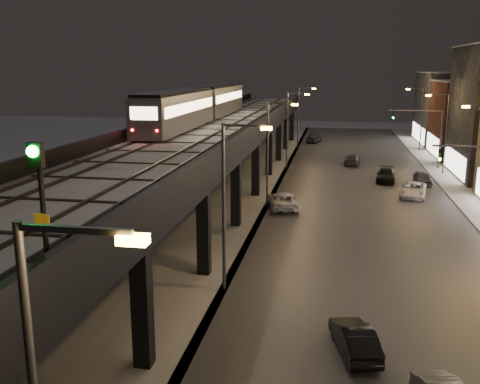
{
  "coord_description": "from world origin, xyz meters",
  "views": [
    {
      "loc": [
        4.91,
        -13.42,
        11.69
      ],
      "look_at": [
        -0.19,
        15.0,
        5.0
      ],
      "focal_mm": 40.0,
      "sensor_mm": 36.0,
      "label": 1
    }
  ],
  "objects_px": {
    "subway_train": "(201,104)",
    "car_far_white": "(314,138)",
    "car_near_white": "(354,340)",
    "rail_signal": "(39,182)",
    "car_onc_red": "(423,179)",
    "car_mid_dark": "(352,160)",
    "car_mid_silver": "(283,201)",
    "car_onc_white": "(386,176)",
    "car_onc_dark": "(413,190)"
  },
  "relations": [
    {
      "from": "subway_train",
      "to": "car_far_white",
      "type": "distance_m",
      "value": 35.97
    },
    {
      "from": "car_near_white",
      "to": "car_far_white",
      "type": "relative_size",
      "value": 0.89
    },
    {
      "from": "rail_signal",
      "to": "car_near_white",
      "type": "xyz_separation_m",
      "value": [
        8.13,
        9.31,
        -8.37
      ]
    },
    {
      "from": "rail_signal",
      "to": "car_onc_red",
      "type": "bearing_deg",
      "value": 70.32
    },
    {
      "from": "car_mid_dark",
      "to": "car_far_white",
      "type": "height_order",
      "value": "car_far_white"
    },
    {
      "from": "rail_signal",
      "to": "car_near_white",
      "type": "relative_size",
      "value": 0.87
    },
    {
      "from": "car_mid_silver",
      "to": "car_onc_red",
      "type": "relative_size",
      "value": 1.32
    },
    {
      "from": "car_mid_silver",
      "to": "car_mid_dark",
      "type": "xyz_separation_m",
      "value": [
        6.33,
        22.67,
        -0.07
      ]
    },
    {
      "from": "subway_train",
      "to": "rail_signal",
      "type": "distance_m",
      "value": 41.52
    },
    {
      "from": "car_near_white",
      "to": "car_mid_dark",
      "type": "height_order",
      "value": "car_near_white"
    },
    {
      "from": "subway_train",
      "to": "car_near_white",
      "type": "xyz_separation_m",
      "value": [
        14.53,
        -31.71,
        -7.6
      ]
    },
    {
      "from": "subway_train",
      "to": "car_onc_red",
      "type": "distance_m",
      "value": 23.95
    },
    {
      "from": "car_far_white",
      "to": "car_onc_red",
      "type": "bearing_deg",
      "value": 123.23
    },
    {
      "from": "car_mid_silver",
      "to": "car_far_white",
      "type": "height_order",
      "value": "car_far_white"
    },
    {
      "from": "car_mid_silver",
      "to": "car_mid_dark",
      "type": "relative_size",
      "value": 1.17
    },
    {
      "from": "car_far_white",
      "to": "car_onc_white",
      "type": "bearing_deg",
      "value": 117.47
    },
    {
      "from": "car_near_white",
      "to": "car_far_white",
      "type": "height_order",
      "value": "car_far_white"
    },
    {
      "from": "subway_train",
      "to": "car_mid_dark",
      "type": "relative_size",
      "value": 7.7
    },
    {
      "from": "car_mid_dark",
      "to": "rail_signal",
      "type": "bearing_deg",
      "value": 86.01
    },
    {
      "from": "car_near_white",
      "to": "car_onc_dark",
      "type": "relative_size",
      "value": 0.81
    },
    {
      "from": "car_near_white",
      "to": "car_onc_red",
      "type": "xyz_separation_m",
      "value": [
        7.88,
        35.44,
        0.0
      ]
    },
    {
      "from": "car_far_white",
      "to": "car_onc_red",
      "type": "height_order",
      "value": "car_far_white"
    },
    {
      "from": "subway_train",
      "to": "car_near_white",
      "type": "height_order",
      "value": "subway_train"
    },
    {
      "from": "car_onc_white",
      "to": "car_onc_red",
      "type": "height_order",
      "value": "car_onc_white"
    },
    {
      "from": "car_near_white",
      "to": "car_mid_silver",
      "type": "bearing_deg",
      "value": -91.12
    },
    {
      "from": "subway_train",
      "to": "car_far_white",
      "type": "height_order",
      "value": "subway_train"
    },
    {
      "from": "car_mid_silver",
      "to": "car_mid_dark",
      "type": "bearing_deg",
      "value": -117.8
    },
    {
      "from": "rail_signal",
      "to": "car_mid_dark",
      "type": "relative_size",
      "value": 0.79
    },
    {
      "from": "car_near_white",
      "to": "car_onc_dark",
      "type": "height_order",
      "value": "car_onc_dark"
    },
    {
      "from": "subway_train",
      "to": "car_onc_white",
      "type": "xyz_separation_m",
      "value": [
        18.8,
        4.39,
        -7.56
      ]
    },
    {
      "from": "car_far_white",
      "to": "car_mid_dark",
      "type": "bearing_deg",
      "value": 116.58
    },
    {
      "from": "car_mid_silver",
      "to": "subway_train",
      "type": "bearing_deg",
      "value": -55.07
    },
    {
      "from": "subway_train",
      "to": "car_onc_red",
      "type": "height_order",
      "value": "subway_train"
    },
    {
      "from": "car_far_white",
      "to": "car_mid_silver",
      "type": "bearing_deg",
      "value": 99.72
    },
    {
      "from": "car_far_white",
      "to": "car_onc_dark",
      "type": "distance_m",
      "value": 37.55
    },
    {
      "from": "car_near_white",
      "to": "car_mid_silver",
      "type": "distance_m",
      "value": 23.76
    },
    {
      "from": "car_mid_dark",
      "to": "car_far_white",
      "type": "distance_m",
      "value": 20.4
    },
    {
      "from": "rail_signal",
      "to": "car_mid_dark",
      "type": "bearing_deg",
      "value": 80.58
    },
    {
      "from": "rail_signal",
      "to": "car_onc_white",
      "type": "xyz_separation_m",
      "value": [
        12.4,
        45.41,
        -8.33
      ]
    },
    {
      "from": "car_onc_white",
      "to": "car_onc_red",
      "type": "distance_m",
      "value": 3.67
    },
    {
      "from": "subway_train",
      "to": "car_onc_white",
      "type": "relative_size",
      "value": 7.08
    },
    {
      "from": "rail_signal",
      "to": "car_mid_silver",
      "type": "distance_m",
      "value": 33.63
    },
    {
      "from": "car_onc_white",
      "to": "car_onc_red",
      "type": "bearing_deg",
      "value": -4.16
    },
    {
      "from": "car_far_white",
      "to": "car_onc_white",
      "type": "height_order",
      "value": "car_far_white"
    },
    {
      "from": "car_near_white",
      "to": "car_far_white",
      "type": "bearing_deg",
      "value": -100.07
    },
    {
      "from": "rail_signal",
      "to": "car_onc_dark",
      "type": "bearing_deg",
      "value": 69.76
    },
    {
      "from": "subway_train",
      "to": "car_onc_white",
      "type": "distance_m",
      "value": 20.73
    },
    {
      "from": "subway_train",
      "to": "car_far_white",
      "type": "relative_size",
      "value": 7.56
    },
    {
      "from": "car_onc_dark",
      "to": "car_onc_red",
      "type": "distance_m",
      "value": 6.22
    },
    {
      "from": "rail_signal",
      "to": "car_near_white",
      "type": "bearing_deg",
      "value": 48.87
    }
  ]
}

